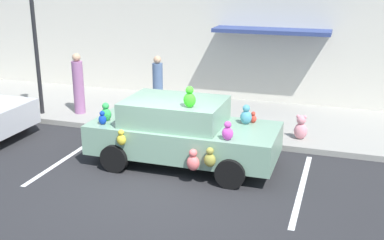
{
  "coord_description": "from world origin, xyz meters",
  "views": [
    {
      "loc": [
        3.48,
        -8.37,
        4.4
      ],
      "look_at": [
        0.04,
        2.05,
        0.9
      ],
      "focal_mm": 44.64,
      "sensor_mm": 36.0,
      "label": 1
    }
  ],
  "objects_px": {
    "street_lamp_post": "(35,36)",
    "pedestrian_walking_past": "(158,84)",
    "plush_covered_car": "(181,132)",
    "pedestrian_near_shopfront": "(78,85)",
    "teddy_bear_on_sidewalk": "(301,128)"
  },
  "relations": [
    {
      "from": "street_lamp_post",
      "to": "pedestrian_walking_past",
      "type": "height_order",
      "value": "street_lamp_post"
    },
    {
      "from": "plush_covered_car",
      "to": "teddy_bear_on_sidewalk",
      "type": "xyz_separation_m",
      "value": [
        2.51,
        2.2,
        -0.35
      ]
    },
    {
      "from": "street_lamp_post",
      "to": "pedestrian_near_shopfront",
      "type": "height_order",
      "value": "street_lamp_post"
    },
    {
      "from": "teddy_bear_on_sidewalk",
      "to": "plush_covered_car",
      "type": "bearing_deg",
      "value": -138.75
    },
    {
      "from": "pedestrian_walking_past",
      "to": "teddy_bear_on_sidewalk",
      "type": "bearing_deg",
      "value": -17.08
    },
    {
      "from": "street_lamp_post",
      "to": "pedestrian_near_shopfront",
      "type": "relative_size",
      "value": 2.09
    },
    {
      "from": "plush_covered_car",
      "to": "street_lamp_post",
      "type": "xyz_separation_m",
      "value": [
        -5.26,
        2.07,
        1.72
      ]
    },
    {
      "from": "plush_covered_car",
      "to": "pedestrian_walking_past",
      "type": "xyz_separation_m",
      "value": [
        -2.05,
        3.6,
        0.15
      ]
    },
    {
      "from": "plush_covered_car",
      "to": "teddy_bear_on_sidewalk",
      "type": "height_order",
      "value": "plush_covered_car"
    },
    {
      "from": "teddy_bear_on_sidewalk",
      "to": "pedestrian_walking_past",
      "type": "xyz_separation_m",
      "value": [
        -4.55,
        1.4,
        0.5
      ]
    },
    {
      "from": "street_lamp_post",
      "to": "pedestrian_walking_past",
      "type": "relative_size",
      "value": 2.28
    },
    {
      "from": "street_lamp_post",
      "to": "teddy_bear_on_sidewalk",
      "type": "bearing_deg",
      "value": 0.97
    },
    {
      "from": "plush_covered_car",
      "to": "pedestrian_near_shopfront",
      "type": "xyz_separation_m",
      "value": [
        -4.18,
        2.47,
        0.22
      ]
    },
    {
      "from": "teddy_bear_on_sidewalk",
      "to": "pedestrian_near_shopfront",
      "type": "height_order",
      "value": "pedestrian_near_shopfront"
    },
    {
      "from": "plush_covered_car",
      "to": "pedestrian_walking_past",
      "type": "distance_m",
      "value": 4.14
    }
  ]
}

